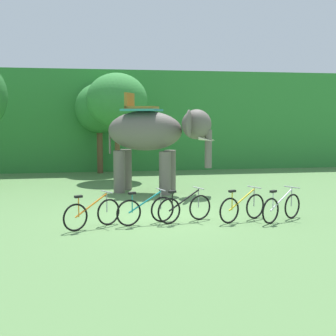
{
  "coord_description": "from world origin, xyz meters",
  "views": [
    {
      "loc": [
        -2.11,
        -12.83,
        2.86
      ],
      "look_at": [
        0.3,
        1.0,
        1.3
      ],
      "focal_mm": 48.95,
      "sensor_mm": 36.0,
      "label": 1
    }
  ],
  "objects_px": {
    "bike_orange": "(92,214)",
    "bike_white": "(282,207)",
    "bike_black": "(185,208)",
    "bike_yellow": "(242,207)",
    "tree_center_right": "(99,109)",
    "bike_teal": "(146,210)",
    "tree_center": "(117,101)",
    "elephant": "(153,135)"
  },
  "relations": [
    {
      "from": "bike_yellow",
      "to": "bike_white",
      "type": "bearing_deg",
      "value": -10.7
    },
    {
      "from": "tree_center",
      "to": "bike_black",
      "type": "relative_size",
      "value": 3.0
    },
    {
      "from": "tree_center",
      "to": "bike_orange",
      "type": "bearing_deg",
      "value": -97.62
    },
    {
      "from": "tree_center",
      "to": "bike_yellow",
      "type": "height_order",
      "value": "tree_center"
    },
    {
      "from": "tree_center",
      "to": "bike_yellow",
      "type": "relative_size",
      "value": 3.12
    },
    {
      "from": "tree_center_right",
      "to": "bike_white",
      "type": "bearing_deg",
      "value": -68.73
    },
    {
      "from": "tree_center",
      "to": "elephant",
      "type": "relative_size",
      "value": 1.17
    },
    {
      "from": "bike_orange",
      "to": "bike_white",
      "type": "distance_m",
      "value": 5.16
    },
    {
      "from": "tree_center",
      "to": "elephant",
      "type": "height_order",
      "value": "tree_center"
    },
    {
      "from": "bike_black",
      "to": "bike_white",
      "type": "bearing_deg",
      "value": -7.73
    },
    {
      "from": "bike_black",
      "to": "bike_yellow",
      "type": "distance_m",
      "value": 1.6
    },
    {
      "from": "tree_center_right",
      "to": "bike_black",
      "type": "relative_size",
      "value": 2.82
    },
    {
      "from": "tree_center_right",
      "to": "bike_yellow",
      "type": "relative_size",
      "value": 2.93
    },
    {
      "from": "bike_black",
      "to": "bike_white",
      "type": "xyz_separation_m",
      "value": [
        2.66,
        -0.36,
        0.0
      ]
    },
    {
      "from": "bike_yellow",
      "to": "bike_white",
      "type": "height_order",
      "value": "same"
    },
    {
      "from": "bike_teal",
      "to": "tree_center_right",
      "type": "bearing_deg",
      "value": 94.47
    },
    {
      "from": "bike_orange",
      "to": "tree_center_right",
      "type": "bearing_deg",
      "value": 87.55
    },
    {
      "from": "tree_center",
      "to": "tree_center_right",
      "type": "bearing_deg",
      "value": 106.04
    },
    {
      "from": "bike_orange",
      "to": "bike_teal",
      "type": "xyz_separation_m",
      "value": [
        1.42,
        0.21,
        0.0
      ]
    },
    {
      "from": "bike_yellow",
      "to": "tree_center_right",
      "type": "bearing_deg",
      "value": 106.99
    },
    {
      "from": "tree_center",
      "to": "bike_teal",
      "type": "relative_size",
      "value": 2.97
    },
    {
      "from": "bike_teal",
      "to": "bike_black",
      "type": "distance_m",
      "value": 1.08
    },
    {
      "from": "bike_yellow",
      "to": "bike_teal",
      "type": "bearing_deg",
      "value": 178.08
    },
    {
      "from": "elephant",
      "to": "bike_yellow",
      "type": "bearing_deg",
      "value": -71.72
    },
    {
      "from": "bike_orange",
      "to": "bike_white",
      "type": "xyz_separation_m",
      "value": [
        5.16,
        -0.08,
        0.0
      ]
    },
    {
      "from": "tree_center",
      "to": "bike_orange",
      "type": "relative_size",
      "value": 3.28
    },
    {
      "from": "bike_orange",
      "to": "bike_teal",
      "type": "relative_size",
      "value": 0.9
    },
    {
      "from": "tree_center",
      "to": "bike_orange",
      "type": "xyz_separation_m",
      "value": [
        -1.24,
        -9.3,
        -3.23
      ]
    },
    {
      "from": "tree_center",
      "to": "elephant",
      "type": "distance_m",
      "value": 4.31
    },
    {
      "from": "bike_teal",
      "to": "bike_white",
      "type": "distance_m",
      "value": 3.75
    },
    {
      "from": "tree_center",
      "to": "bike_yellow",
      "type": "distance_m",
      "value": 10.14
    },
    {
      "from": "elephant",
      "to": "tree_center_right",
      "type": "bearing_deg",
      "value": 105.93
    },
    {
      "from": "bike_black",
      "to": "bike_teal",
      "type": "bearing_deg",
      "value": -176.28
    },
    {
      "from": "bike_teal",
      "to": "bike_yellow",
      "type": "height_order",
      "value": "same"
    },
    {
      "from": "bike_yellow",
      "to": "bike_orange",
      "type": "bearing_deg",
      "value": -178.3
    },
    {
      "from": "tree_center",
      "to": "bike_teal",
      "type": "distance_m",
      "value": 9.65
    },
    {
      "from": "tree_center",
      "to": "bike_white",
      "type": "relative_size",
      "value": 3.25
    },
    {
      "from": "elephant",
      "to": "bike_white",
      "type": "xyz_separation_m",
      "value": [
        2.8,
        -5.46,
        -1.82
      ]
    },
    {
      "from": "bike_black",
      "to": "bike_yellow",
      "type": "height_order",
      "value": "same"
    },
    {
      "from": "tree_center_right",
      "to": "bike_orange",
      "type": "distance_m",
      "value": 12.22
    },
    {
      "from": "elephant",
      "to": "bike_yellow",
      "type": "distance_m",
      "value": 5.83
    },
    {
      "from": "tree_center_right",
      "to": "bike_yellow",
      "type": "distance_m",
      "value": 12.62
    }
  ]
}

